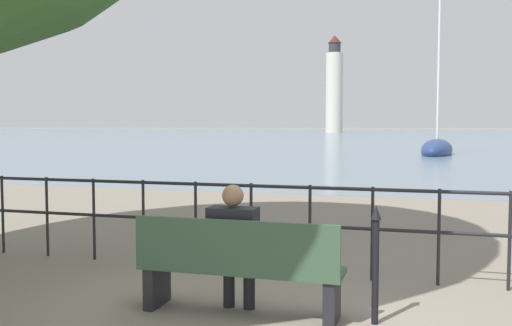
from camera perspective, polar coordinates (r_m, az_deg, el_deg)
name	(u,v)px	position (r m, az deg, el deg)	size (l,w,h in m)	color
ground_plane	(241,313)	(5.42, -1.54, -14.80)	(1000.00, 1000.00, 0.00)	gray
harbor_water	(418,132)	(164.04, 15.86, 2.99)	(600.00, 300.00, 0.01)	slate
park_bench	(238,268)	(5.24, -1.77, -10.49)	(1.89, 0.45, 0.90)	#334C38
seated_person_left	(234,242)	(5.29, -2.20, -7.92)	(0.45, 0.35, 1.19)	black
promenade_railing	(280,215)	(6.66, 2.42, -5.19)	(12.03, 0.04, 1.05)	black
closed_umbrella	(376,258)	(5.10, 11.87, -9.28)	(0.09, 0.09, 1.04)	black
sailboat_0	(437,149)	(35.53, 17.64, 1.33)	(2.40, 5.40, 10.05)	navy
harbor_lighthouse	(334,88)	(145.91, 7.83, 7.48)	(4.23, 4.23, 24.36)	beige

